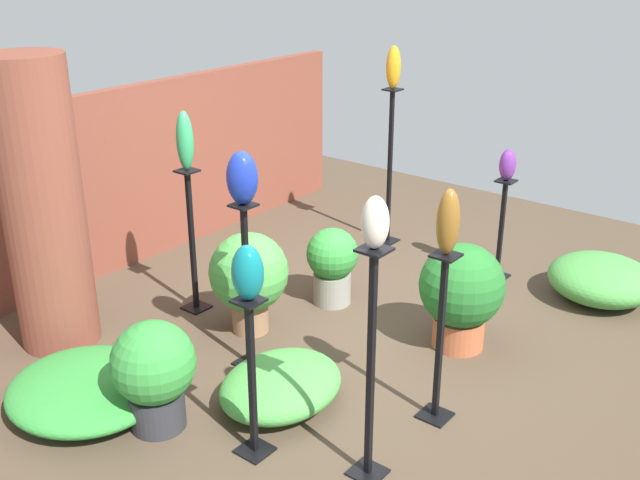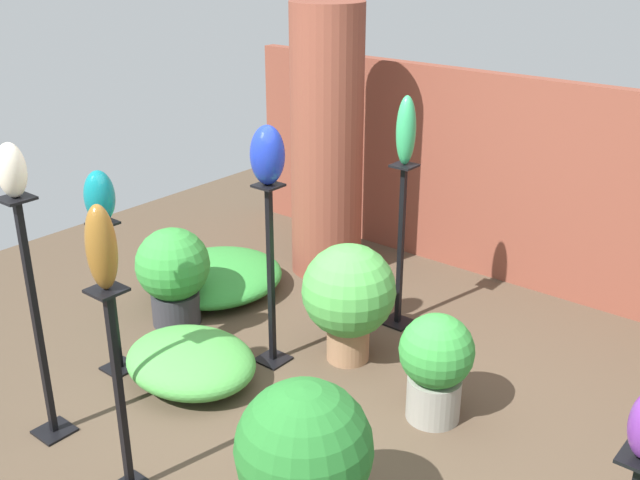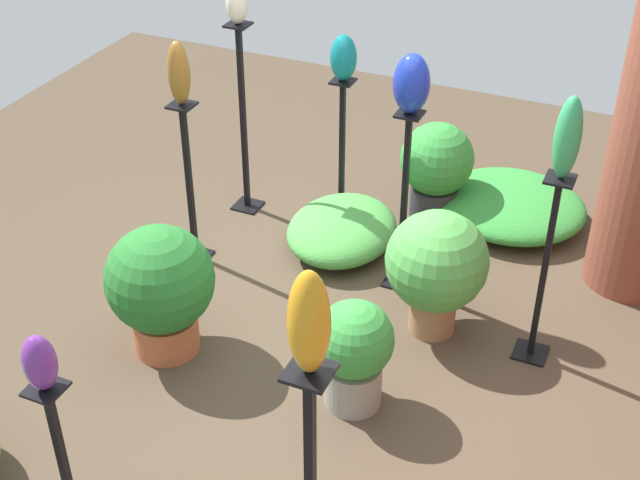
# 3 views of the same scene
# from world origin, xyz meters

# --- Properties ---
(ground_plane) EXTENTS (8.00, 8.00, 0.00)m
(ground_plane) POSITION_xyz_m (0.00, 0.00, 0.00)
(ground_plane) COLOR #4C3D2D
(brick_wall_back) EXTENTS (5.60, 0.12, 1.70)m
(brick_wall_back) POSITION_xyz_m (0.00, 2.50, 0.85)
(brick_wall_back) COLOR brown
(brick_wall_back) RESTS_ON ground
(brick_pillar) EXTENTS (0.59, 0.59, 2.23)m
(brick_pillar) POSITION_xyz_m (-1.44, 1.71, 1.11)
(brick_pillar) COLOR brown
(brick_pillar) RESTS_ON ground
(pedestal_bronze) EXTENTS (0.20, 0.20, 1.18)m
(pedestal_bronze) POSITION_xyz_m (-0.49, -1.12, 0.54)
(pedestal_bronze) COLOR black
(pedestal_bronze) RESTS_ON ground
(pedestal_cobalt) EXTENTS (0.20, 0.20, 1.27)m
(pedestal_cobalt) POSITION_xyz_m (-0.78, 0.30, 0.58)
(pedestal_cobalt) COLOR black
(pedestal_cobalt) RESTS_ON ground
(pedestal_jade) EXTENTS (0.20, 0.20, 1.24)m
(pedestal_jade) POSITION_xyz_m (-0.41, 1.28, 0.57)
(pedestal_jade) COLOR black
(pedestal_jade) RESTS_ON ground
(pedestal_teal) EXTENTS (0.20, 0.20, 1.06)m
(pedestal_teal) POSITION_xyz_m (-1.50, -0.43, 0.48)
(pedestal_teal) COLOR black
(pedestal_teal) RESTS_ON ground
(pedestal_ivory) EXTENTS (0.20, 0.20, 1.46)m
(pedestal_ivory) POSITION_xyz_m (-1.23, -1.10, 0.68)
(pedestal_ivory) COLOR black
(pedestal_ivory) RESTS_ON ground
(art_vase_bronze) EXTENTS (0.15, 0.14, 0.42)m
(art_vase_bronze) POSITION_xyz_m (-0.49, -1.12, 1.39)
(art_vase_bronze) COLOR brown
(art_vase_bronze) RESTS_ON pedestal_bronze
(art_vase_cobalt) EXTENTS (0.21, 0.22, 0.38)m
(art_vase_cobalt) POSITION_xyz_m (-0.78, 0.30, 1.45)
(art_vase_cobalt) COLOR #192D9E
(art_vase_cobalt) RESTS_ON pedestal_cobalt
(art_vase_jade) EXTENTS (0.13, 0.14, 0.48)m
(art_vase_jade) POSITION_xyz_m (-0.41, 1.28, 1.47)
(art_vase_jade) COLOR #2D9356
(art_vase_jade) RESTS_ON pedestal_jade
(art_vase_teal) EXTENTS (0.18, 0.19, 0.33)m
(art_vase_teal) POSITION_xyz_m (-1.50, -0.43, 1.22)
(art_vase_teal) COLOR #0F727A
(art_vase_teal) RESTS_ON pedestal_teal
(art_vase_ivory) EXTENTS (0.15, 0.15, 0.29)m
(art_vase_ivory) POSITION_xyz_m (-1.23, -1.10, 1.60)
(art_vase_ivory) COLOR beige
(art_vase_ivory) RESTS_ON pedestal_ivory
(potted_plant_near_pillar) EXTENTS (0.45, 0.45, 0.68)m
(potted_plant_near_pillar) POSITION_xyz_m (0.41, 0.44, 0.38)
(potted_plant_near_pillar) COLOR gray
(potted_plant_near_pillar) RESTS_ON ground
(potted_plant_front_right) EXTENTS (0.63, 0.63, 0.83)m
(potted_plant_front_right) POSITION_xyz_m (-0.40, 0.65, 0.49)
(potted_plant_front_right) COLOR #936B4C
(potted_plant_front_right) RESTS_ON ground
(potted_plant_walkway_edge) EXTENTS (0.54, 0.54, 0.75)m
(potted_plant_walkway_edge) POSITION_xyz_m (-1.70, 0.24, 0.42)
(potted_plant_walkway_edge) COLOR #2D2D33
(potted_plant_walkway_edge) RESTS_ON ground
(potted_plant_back_center) EXTENTS (0.65, 0.65, 0.84)m
(potted_plant_back_center) POSITION_xyz_m (0.43, -0.78, 0.47)
(potted_plant_back_center) COLOR #B25B38
(potted_plant_back_center) RESTS_ON ground
(foliage_bed_east) EXTENTS (1.04, 1.11, 0.27)m
(foliage_bed_east) POSITION_xyz_m (-1.85, 0.79, 0.13)
(foliage_bed_east) COLOR #338C38
(foliage_bed_east) RESTS_ON ground
(foliage_bed_center) EXTENTS (0.92, 0.75, 0.29)m
(foliage_bed_center) POSITION_xyz_m (-1.01, -0.22, 0.15)
(foliage_bed_center) COLOR #479942
(foliage_bed_center) RESTS_ON ground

